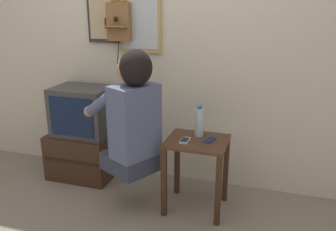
# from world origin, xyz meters

# --- Properties ---
(wall_back) EXTENTS (6.80, 0.05, 2.55)m
(wall_back) POSITION_xyz_m (0.00, 1.04, 1.27)
(wall_back) COLOR beige
(wall_back) RESTS_ON ground_plane
(side_table) EXTENTS (0.46, 0.41, 0.58)m
(side_table) POSITION_xyz_m (0.48, 0.55, 0.44)
(side_table) COLOR #422819
(side_table) RESTS_ON ground_plane
(person) EXTENTS (0.63, 0.55, 0.95)m
(person) POSITION_xyz_m (0.03, 0.38, 0.81)
(person) COLOR #2D3347
(person) RESTS_ON ground_plane
(tv_stand) EXTENTS (0.59, 0.41, 0.42)m
(tv_stand) POSITION_xyz_m (-0.66, 0.76, 0.21)
(tv_stand) COLOR #382316
(tv_stand) RESTS_ON ground_plane
(television) EXTENTS (0.51, 0.38, 0.44)m
(television) POSITION_xyz_m (-0.64, 0.78, 0.64)
(television) COLOR #38383A
(television) RESTS_ON tv_stand
(wall_phone_antique) EXTENTS (0.25, 0.19, 0.74)m
(wall_phone_antique) POSITION_xyz_m (-0.31, 0.95, 1.43)
(wall_phone_antique) COLOR brown
(framed_picture) EXTENTS (0.33, 0.03, 0.46)m
(framed_picture) POSITION_xyz_m (-0.48, 1.00, 1.47)
(framed_picture) COLOR #2D2823
(wall_mirror) EXTENTS (0.37, 0.04, 0.65)m
(wall_mirror) POSITION_xyz_m (-0.14, 0.99, 1.49)
(wall_mirror) COLOR tan
(cell_phone_held) EXTENTS (0.06, 0.12, 0.01)m
(cell_phone_held) POSITION_xyz_m (0.40, 0.50, 0.59)
(cell_phone_held) COLOR silver
(cell_phone_held) RESTS_ON side_table
(cell_phone_spare) EXTENTS (0.09, 0.14, 0.01)m
(cell_phone_spare) POSITION_xyz_m (0.57, 0.57, 0.59)
(cell_phone_spare) COLOR navy
(cell_phone_spare) RESTS_ON side_table
(water_bottle) EXTENTS (0.07, 0.07, 0.24)m
(water_bottle) POSITION_xyz_m (0.48, 0.64, 0.70)
(water_bottle) COLOR #ADC6DB
(water_bottle) RESTS_ON side_table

